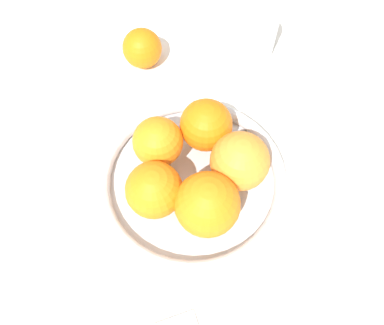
% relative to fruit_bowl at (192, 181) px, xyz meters
% --- Properties ---
extents(ground_plane, '(4.00, 4.00, 0.00)m').
position_rel_fruit_bowl_xyz_m(ground_plane, '(0.00, 0.00, -0.02)').
color(ground_plane, white).
extents(fruit_bowl, '(0.27, 0.27, 0.04)m').
position_rel_fruit_bowl_xyz_m(fruit_bowl, '(0.00, 0.00, 0.00)').
color(fruit_bowl, silver).
rests_on(fruit_bowl, ground_plane).
extents(orange_pile, '(0.19, 0.19, 0.08)m').
position_rel_fruit_bowl_xyz_m(orange_pile, '(-0.00, -0.01, 0.06)').
color(orange_pile, orange).
rests_on(orange_pile, fruit_bowl).
extents(stray_orange, '(0.07, 0.07, 0.07)m').
position_rel_fruit_bowl_xyz_m(stray_orange, '(0.22, 0.14, 0.02)').
color(stray_orange, orange).
rests_on(stray_orange, ground_plane).
extents(drinking_glass, '(0.07, 0.07, 0.09)m').
position_rel_fruit_bowl_xyz_m(drinking_glass, '(0.28, -0.05, 0.03)').
color(drinking_glass, silver).
rests_on(drinking_glass, ground_plane).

